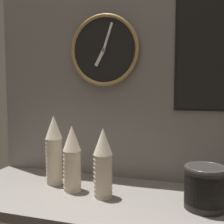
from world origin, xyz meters
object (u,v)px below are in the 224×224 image
at_px(wall_clock, 104,50).
at_px(cup_stack_left, 54,150).
at_px(bowl_stack_right, 205,186).
at_px(cup_stack_center, 103,163).
at_px(cup_stack_center_left, 72,158).

bearing_deg(wall_clock, cup_stack_left, -139.99).
relative_size(cup_stack_left, bowl_stack_right, 2.01).
bearing_deg(cup_stack_center, cup_stack_left, 162.39).
relative_size(cup_stack_center_left, bowl_stack_right, 1.79).
height_order(cup_stack_center, cup_stack_center_left, same).
distance_m(cup_stack_center, bowl_stack_right, 0.42).
bearing_deg(cup_stack_left, wall_clock, 40.01).
distance_m(cup_stack_center_left, bowl_stack_right, 0.58).
bearing_deg(cup_stack_left, cup_stack_center, -17.61).
xyz_separation_m(cup_stack_center, wall_clock, (-0.08, 0.26, 0.51)).
relative_size(cup_stack_left, cup_stack_center, 1.12).
bearing_deg(cup_stack_center, wall_clock, 107.50).
bearing_deg(cup_stack_center_left, cup_stack_left, 153.92).
height_order(cup_stack_center_left, bowl_stack_right, cup_stack_center_left).
xyz_separation_m(cup_stack_left, wall_clock, (0.20, 0.17, 0.49)).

